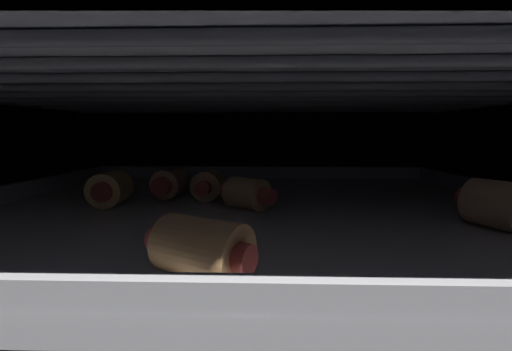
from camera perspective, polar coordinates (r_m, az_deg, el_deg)
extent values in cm
cube|color=black|center=(34.20, -0.31, -24.01)|extent=(60.78, 50.29, 1.20)
cube|color=black|center=(53.76, 0.60, 6.66)|extent=(60.78, 1.20, 33.12)
cylinder|color=#333338|center=(41.81, 0.21, 25.41)|extent=(46.70, 1.59, 1.59)
cylinder|color=slate|center=(13.95, -3.16, -26.12)|extent=(54.92, 0.69, 0.69)
cylinder|color=slate|center=(17.34, -2.01, -18.99)|extent=(54.92, 0.69, 0.69)
cylinder|color=slate|center=(20.91, -1.30, -14.24)|extent=(54.92, 0.69, 0.69)
cylinder|color=slate|center=(24.59, -0.82, -10.89)|extent=(54.92, 0.69, 0.69)
cylinder|color=slate|center=(28.32, -0.47, -8.42)|extent=(54.92, 0.69, 0.69)
cylinder|color=slate|center=(32.10, -0.20, -6.53)|extent=(54.92, 0.69, 0.69)
cylinder|color=slate|center=(35.91, 0.01, -5.03)|extent=(54.92, 0.69, 0.69)
cylinder|color=slate|center=(39.74, 0.17, -3.83)|extent=(54.92, 0.69, 0.69)
cylinder|color=slate|center=(43.58, 0.31, -2.83)|extent=(54.92, 0.69, 0.69)
cylinder|color=slate|center=(47.44, 0.42, -2.00)|extent=(54.92, 0.69, 0.69)
cylinder|color=slate|center=(51.30, 0.52, -1.29)|extent=(54.92, 0.69, 0.69)
cube|color=silver|center=(30.03, -0.33, -6.02)|extent=(47.47, 38.00, 0.82)
cube|color=silver|center=(12.07, -3.66, -20.74)|extent=(47.47, 0.80, 1.69)
cube|color=silver|center=(48.14, 0.45, 0.56)|extent=(47.47, 0.80, 1.69)
cylinder|color=tan|center=(28.54, -1.56, -3.09)|extent=(4.28, 4.19, 2.73)
cylinder|color=#B23D38|center=(27.15, 1.90, -3.63)|extent=(1.68, 1.72, 1.33)
cylinder|color=#B23D38|center=(30.02, -4.70, -2.59)|extent=(1.68, 1.72, 1.33)
cylinder|color=tan|center=(33.21, -23.35, -1.92)|extent=(3.26, 3.62, 3.06)
cylinder|color=#B23D38|center=(31.26, -24.79, -2.54)|extent=(1.77, 0.95, 1.73)
cylinder|color=#B23D38|center=(35.19, -22.08, -1.37)|extent=(1.77, 0.95, 1.73)
cylinder|color=tan|center=(15.53, -9.15, -12.17)|extent=(4.88, 4.32, 2.72)
cylinder|color=#B23D38|center=(14.17, -0.92, -14.03)|extent=(1.48, 1.63, 1.33)
cylinder|color=#B23D38|center=(17.16, -15.84, -10.46)|extent=(1.48, 1.63, 1.33)
cylinder|color=tan|center=(33.01, -8.12, -1.60)|extent=(3.09, 3.23, 2.89)
cylinder|color=#B23D38|center=(34.98, -7.32, -1.08)|extent=(1.44, 1.16, 1.37)
cylinder|color=#B23D38|center=(31.05, -9.03, -2.18)|extent=(1.44, 1.16, 1.37)
cylinder|color=tan|center=(35.06, -14.47, -1.23)|extent=(3.20, 3.86, 2.90)
cylinder|color=#B23D38|center=(32.91, -15.93, -1.82)|extent=(1.81, 1.21, 1.72)
cylinder|color=#B23D38|center=(37.24, -13.18, -0.70)|extent=(1.81, 1.21, 1.72)
cylinder|color=tan|center=(28.22, 35.97, -4.03)|extent=(4.41, 4.42, 3.30)
cylinder|color=#B23D38|center=(29.29, 32.49, -3.41)|extent=(1.97, 1.50, 1.80)
cylinder|color=slate|center=(12.62, -3.32, 22.66)|extent=(54.92, 0.62, 0.62)
cylinder|color=slate|center=(16.77, -1.98, 18.82)|extent=(54.92, 0.62, 0.62)
cylinder|color=slate|center=(20.96, -1.21, 16.50)|extent=(54.92, 0.62, 0.62)
cylinder|color=slate|center=(25.17, -0.70, 14.95)|extent=(54.92, 0.62, 0.62)
cylinder|color=slate|center=(29.41, -0.34, 13.85)|extent=(54.92, 0.62, 0.62)
cylinder|color=slate|center=(33.65, -0.08, 13.02)|extent=(54.92, 0.62, 0.62)
cylinder|color=slate|center=(37.89, 0.13, 12.38)|extent=(54.92, 0.62, 0.62)
cylinder|color=slate|center=(42.14, 0.29, 11.87)|extent=(54.92, 0.62, 0.62)
cylinder|color=slate|center=(46.40, 0.42, 11.45)|extent=(54.92, 0.62, 0.62)
cylinder|color=slate|center=(50.65, 0.53, 11.11)|extent=(54.92, 0.62, 0.62)
cube|color=silver|center=(29.48, -0.34, 15.05)|extent=(47.47, 38.00, 0.62)
cube|color=silver|center=(48.06, 0.47, 13.17)|extent=(47.47, 0.80, 1.24)
cylinder|color=tan|center=(45.89, -19.05, 13.82)|extent=(3.38, 3.62, 2.46)
cylinder|color=#B23D38|center=(44.05, -18.99, 14.12)|extent=(1.38, 1.18, 1.16)
cylinder|color=#B23D38|center=(47.73, -19.11, 13.55)|extent=(1.38, 1.18, 1.16)
cylinder|color=tan|center=(30.24, -15.82, 17.82)|extent=(4.17, 4.32, 2.75)
cylinder|color=#B23D38|center=(28.15, -14.36, 18.68)|extent=(1.80, 1.74, 1.40)
cylinder|color=#B23D38|center=(32.34, -17.07, 17.07)|extent=(1.80, 1.74, 1.40)
cylinder|color=tan|center=(43.12, 12.82, 14.92)|extent=(4.67, 4.23, 3.12)
cylinder|color=#B23D38|center=(44.28, 15.39, 14.64)|extent=(1.08, 1.59, 1.47)
cylinder|color=#B23D38|center=(42.04, 10.11, 15.19)|extent=(1.08, 1.59, 1.47)
cylinder|color=tan|center=(27.24, 28.82, 18.86)|extent=(3.48, 3.56, 3.16)
cylinder|color=#B23D38|center=(29.05, 27.35, 18.16)|extent=(1.70, 0.84, 1.64)
cylinder|color=#B23D38|center=(25.45, 30.51, 19.65)|extent=(1.70, 0.84, 1.64)
cylinder|color=tan|center=(36.60, 19.06, 15.82)|extent=(4.44, 4.26, 2.76)
cylinder|color=#B23D38|center=(34.99, 16.85, 16.32)|extent=(1.41, 1.57, 1.40)
cylinder|color=#B23D38|center=(38.26, 21.06, 15.35)|extent=(1.41, 1.57, 1.40)
cylinder|color=tan|center=(23.23, 21.89, 21.33)|extent=(4.03, 4.45, 3.10)
cylinder|color=#B23D38|center=(25.61, 21.55, 19.97)|extent=(2.07, 1.66, 1.80)
cylinder|color=#B23D38|center=(20.87, 22.32, 23.00)|extent=(2.07, 1.66, 1.80)
cylinder|color=tan|center=(32.14, -35.16, 16.16)|extent=(3.41, 3.77, 2.76)
cylinder|color=#B23D38|center=(33.50, -32.41, 15.93)|extent=(1.75, 1.17, 1.61)
cylinder|color=tan|center=(41.21, -24.87, 14.54)|extent=(4.02, 2.98, 2.75)
cylinder|color=#B23D38|center=(40.16, -21.99, 14.89)|extent=(0.73, 1.61, 1.58)
cylinder|color=#B23D38|center=(42.35, -27.59, 14.17)|extent=(0.73, 1.61, 1.58)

